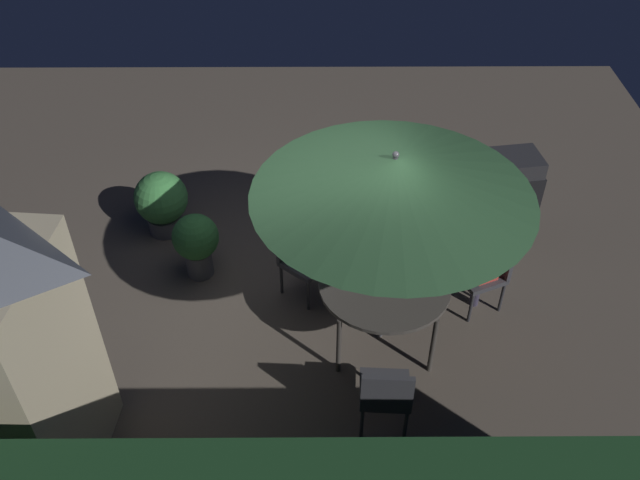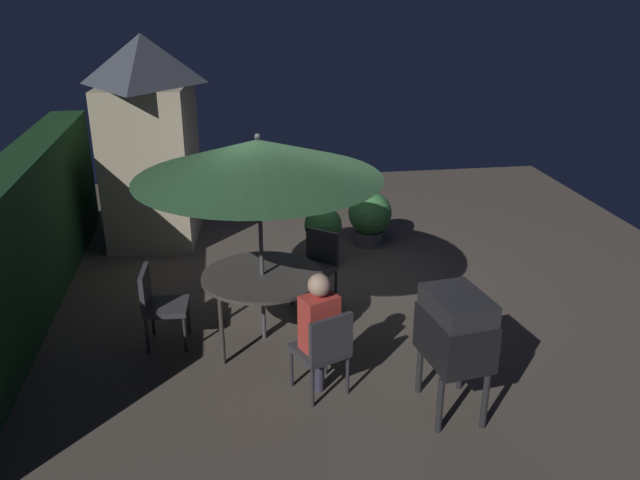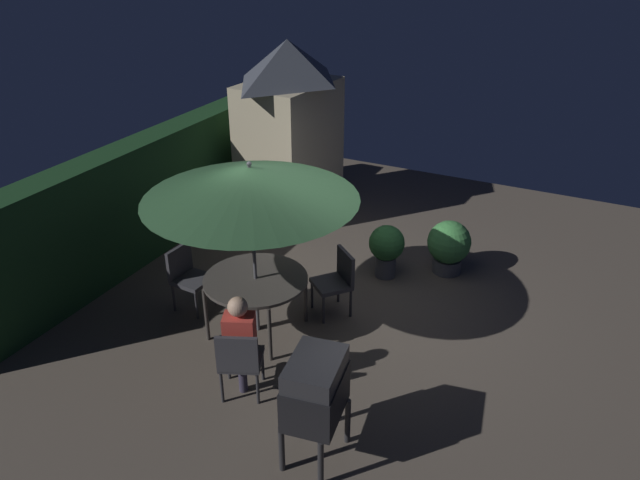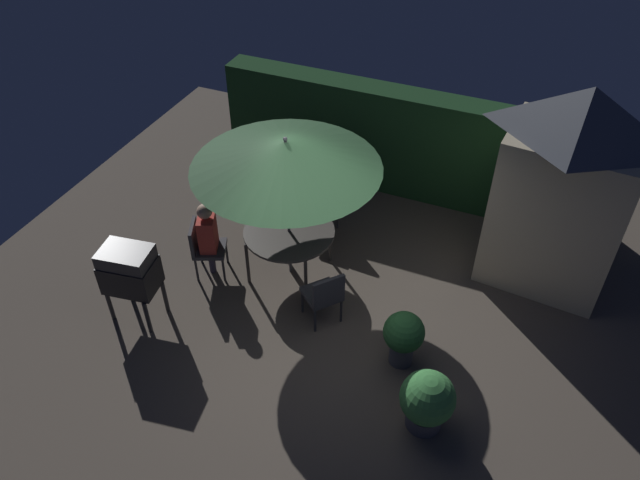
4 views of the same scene
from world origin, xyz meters
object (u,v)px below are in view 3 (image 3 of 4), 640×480
Objects in this scene: patio_table at (256,282)px; person_in_red at (240,335)px; potted_plant_by_shed at (387,247)px; patio_umbrella at (250,183)px; garden_shed at (289,129)px; chair_toward_hedge at (188,274)px; potted_plant_by_grill at (449,245)px; chair_near_shed at (240,359)px; chair_far_side at (337,278)px; bbq_grill at (315,390)px.

person_in_red reaches higher than patio_table.
potted_plant_by_shed reaches higher than patio_table.
patio_table is at bearing -90.00° from patio_umbrella.
potted_plant_by_shed is (-1.43, -2.42, -1.08)m from garden_shed.
chair_toward_hedge reaches higher than potted_plant_by_grill.
garden_shed reaches higher than potted_plant_by_shed.
person_in_red reaches higher than chair_near_shed.
chair_toward_hedge is (-0.80, 1.88, 0.00)m from chair_far_side.
patio_umbrella is 1.76m from person_in_red.
patio_umbrella is at bearing 46.23° from bbq_grill.
person_in_red reaches higher than potted_plant_by_shed.
patio_umbrella reaches higher than potted_plant_by_grill.
potted_plant_by_grill is at bearing -19.86° from person_in_red.
potted_plant_by_grill is at bearing -56.32° from potted_plant_by_shed.
bbq_grill reaches higher than potted_plant_by_grill.
chair_toward_hedge is 2.92m from potted_plant_by_shed.
chair_toward_hedge is (1.64, 2.78, -0.33)m from bbq_grill.
patio_umbrella is at bearing 23.31° from chair_near_shed.
garden_shed reaches higher than potted_plant_by_grill.
potted_plant_by_grill is (0.53, -0.80, -0.03)m from potted_plant_by_shed.
patio_table is 2.27m from bbq_grill.
chair_toward_hedge is 3.87m from potted_plant_by_grill.
potted_plant_by_shed is 0.65× the size of person_in_red.
person_in_red is (-1.15, -1.61, 0.26)m from chair_toward_hedge.
chair_near_shed is 0.71× the size of person_in_red.
potted_plant_by_shed is at bearing 10.11° from bbq_grill.
person_in_red is at bearing -125.55° from chair_toward_hedge.
potted_plant_by_shed is at bearing -9.52° from person_in_red.
patio_table is 1.48× the size of chair_toward_hedge.
chair_toward_hedge is 0.71× the size of person_in_red.
patio_umbrella is 2.01m from chair_near_shed.
garden_shed reaches higher than chair_near_shed.
potted_plant_by_grill is (4.16, -0.15, -0.39)m from bbq_grill.
person_in_red is at bearing 23.31° from chair_near_shed.
patio_umbrella is at bearing 23.31° from person_in_red.
chair_far_side is 1.08× the size of potted_plant_by_grill.
patio_umbrella is (0.00, 0.00, 1.35)m from patio_table.
potted_plant_by_shed is 3.20m from person_in_red.
chair_near_shed is at bearing -157.47° from garden_shed.
chair_toward_hedge is 1.99m from person_in_red.
potted_plant_by_grill is (2.59, -1.79, -0.28)m from patio_table.
chair_far_side is 1.09× the size of potted_plant_by_shed.
chair_far_side is 2.02m from potted_plant_by_grill.
bbq_grill is 1.25m from chair_near_shed.
chair_toward_hedge reaches higher than potted_plant_by_shed.
garden_shed is at bearing 4.79° from chair_toward_hedge.
bbq_grill is at bearing -112.54° from person_in_red.
patio_table is at bearing 46.23° from bbq_grill.
chair_toward_hedge is (1.23, 1.64, 0.00)m from chair_near_shed.
chair_near_shed is at bearing -156.69° from person_in_red.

